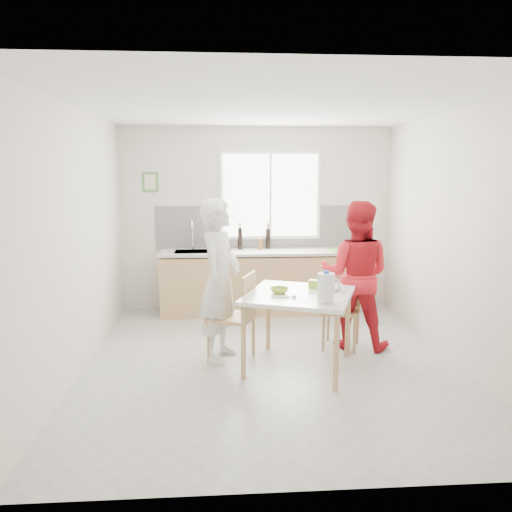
{
  "coord_description": "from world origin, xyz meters",
  "views": [
    {
      "loc": [
        -0.53,
        -5.16,
        2.05
      ],
      "look_at": [
        -0.15,
        0.2,
        1.14
      ],
      "focal_mm": 35.0,
      "sensor_mm": 36.0,
      "label": 1
    }
  ],
  "objects_px": {
    "person_white": "(220,280)",
    "wine_bottle_a": "(240,239)",
    "chair_far": "(342,305)",
    "bowl_white": "(332,287)",
    "chair_left": "(238,313)",
    "person_red": "(355,275)",
    "dining_table": "(299,301)",
    "bowl_green": "(279,290)",
    "milk_jug": "(326,287)",
    "wine_bottle_b": "(268,238)"
  },
  "relations": [
    {
      "from": "bowl_green",
      "to": "milk_jug",
      "type": "xyz_separation_m",
      "value": [
        0.41,
        -0.4,
        0.13
      ]
    },
    {
      "from": "person_red",
      "to": "bowl_white",
      "type": "height_order",
      "value": "person_red"
    },
    {
      "from": "wine_bottle_a",
      "to": "milk_jug",
      "type": "bearing_deg",
      "value": -74.53
    },
    {
      "from": "chair_far",
      "to": "wine_bottle_b",
      "type": "xyz_separation_m",
      "value": [
        -0.73,
        1.68,
        0.58
      ]
    },
    {
      "from": "chair_left",
      "to": "wine_bottle_b",
      "type": "height_order",
      "value": "wine_bottle_b"
    },
    {
      "from": "person_red",
      "to": "bowl_white",
      "type": "relative_size",
      "value": 7.45
    },
    {
      "from": "wine_bottle_a",
      "to": "chair_far",
      "type": "bearing_deg",
      "value": -54.71
    },
    {
      "from": "dining_table",
      "to": "person_white",
      "type": "height_order",
      "value": "person_white"
    },
    {
      "from": "chair_left",
      "to": "chair_far",
      "type": "height_order",
      "value": "chair_left"
    },
    {
      "from": "milk_jug",
      "to": "chair_far",
      "type": "bearing_deg",
      "value": 88.65
    },
    {
      "from": "chair_left",
      "to": "person_red",
      "type": "xyz_separation_m",
      "value": [
        1.39,
        0.37,
        0.33
      ]
    },
    {
      "from": "person_red",
      "to": "bowl_green",
      "type": "distance_m",
      "value": 1.13
    },
    {
      "from": "chair_left",
      "to": "bowl_green",
      "type": "relative_size",
      "value": 5.22
    },
    {
      "from": "person_white",
      "to": "wine_bottle_a",
      "type": "relative_size",
      "value": 5.54
    },
    {
      "from": "chair_left",
      "to": "chair_far",
      "type": "xyz_separation_m",
      "value": [
        1.25,
        0.4,
        -0.04
      ]
    },
    {
      "from": "wine_bottle_b",
      "to": "chair_far",
      "type": "bearing_deg",
      "value": -66.66
    },
    {
      "from": "person_red",
      "to": "person_white",
      "type": "bearing_deg",
      "value": 31.58
    },
    {
      "from": "bowl_white",
      "to": "wine_bottle_b",
      "type": "distance_m",
      "value": 2.26
    },
    {
      "from": "dining_table",
      "to": "chair_left",
      "type": "xyz_separation_m",
      "value": [
        -0.63,
        0.24,
        -0.18
      ]
    },
    {
      "from": "person_white",
      "to": "bowl_green",
      "type": "height_order",
      "value": "person_white"
    },
    {
      "from": "dining_table",
      "to": "chair_left",
      "type": "bearing_deg",
      "value": 159.11
    },
    {
      "from": "milk_jug",
      "to": "bowl_white",
      "type": "bearing_deg",
      "value": 92.62
    },
    {
      "from": "wine_bottle_b",
      "to": "bowl_white",
      "type": "bearing_deg",
      "value": -77.75
    },
    {
      "from": "person_white",
      "to": "bowl_green",
      "type": "xyz_separation_m",
      "value": [
        0.61,
        -0.29,
        -0.05
      ]
    },
    {
      "from": "bowl_white",
      "to": "wine_bottle_a",
      "type": "relative_size",
      "value": 0.72
    },
    {
      "from": "bowl_white",
      "to": "wine_bottle_b",
      "type": "height_order",
      "value": "wine_bottle_b"
    },
    {
      "from": "bowl_green",
      "to": "wine_bottle_b",
      "type": "xyz_separation_m",
      "value": [
        0.1,
        2.3,
        0.24
      ]
    },
    {
      "from": "person_red",
      "to": "wine_bottle_a",
      "type": "distance_m",
      "value": 2.1
    },
    {
      "from": "wine_bottle_a",
      "to": "chair_left",
      "type": "bearing_deg",
      "value": -93.06
    },
    {
      "from": "milk_jug",
      "to": "wine_bottle_a",
      "type": "height_order",
      "value": "wine_bottle_a"
    },
    {
      "from": "chair_left",
      "to": "wine_bottle_a",
      "type": "distance_m",
      "value": 2.09
    },
    {
      "from": "chair_far",
      "to": "bowl_white",
      "type": "relative_size",
      "value": 3.88
    },
    {
      "from": "wine_bottle_a",
      "to": "wine_bottle_b",
      "type": "relative_size",
      "value": 1.07
    },
    {
      "from": "chair_far",
      "to": "person_white",
      "type": "xyz_separation_m",
      "value": [
        -1.44,
        -0.33,
        0.39
      ]
    },
    {
      "from": "chair_far",
      "to": "person_red",
      "type": "relative_size",
      "value": 0.52
    },
    {
      "from": "wine_bottle_b",
      "to": "dining_table",
      "type": "bearing_deg",
      "value": -87.37
    },
    {
      "from": "wine_bottle_b",
      "to": "milk_jug",
      "type": "bearing_deg",
      "value": -83.43
    },
    {
      "from": "bowl_white",
      "to": "dining_table",
      "type": "bearing_deg",
      "value": -161.08
    },
    {
      "from": "dining_table",
      "to": "person_white",
      "type": "distance_m",
      "value": 0.89
    },
    {
      "from": "person_white",
      "to": "wine_bottle_a",
      "type": "distance_m",
      "value": 1.97
    },
    {
      "from": "dining_table",
      "to": "person_white",
      "type": "bearing_deg",
      "value": 159.11
    },
    {
      "from": "person_white",
      "to": "bowl_white",
      "type": "xyz_separation_m",
      "value": [
        1.19,
        -0.19,
        -0.05
      ]
    },
    {
      "from": "person_white",
      "to": "milk_jug",
      "type": "bearing_deg",
      "value": -103.07
    },
    {
      "from": "dining_table",
      "to": "person_red",
      "type": "height_order",
      "value": "person_red"
    },
    {
      "from": "chair_left",
      "to": "wine_bottle_a",
      "type": "bearing_deg",
      "value": -162.17
    },
    {
      "from": "bowl_green",
      "to": "dining_table",
      "type": "bearing_deg",
      "value": -6.85
    },
    {
      "from": "chair_far",
      "to": "wine_bottle_a",
      "type": "xyz_separation_m",
      "value": [
        -1.14,
        1.61,
        0.59
      ]
    },
    {
      "from": "dining_table",
      "to": "bowl_white",
      "type": "bearing_deg",
      "value": 18.92
    },
    {
      "from": "chair_far",
      "to": "bowl_green",
      "type": "relative_size",
      "value": 4.81
    },
    {
      "from": "chair_left",
      "to": "milk_jug",
      "type": "bearing_deg",
      "value": 74.45
    }
  ]
}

